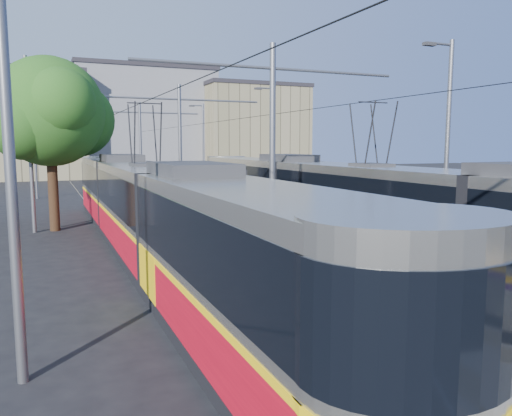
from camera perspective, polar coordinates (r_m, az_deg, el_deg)
name	(u,v)px	position (r m, az deg, el deg)	size (l,w,h in m)	color
ground	(446,355)	(10.72, 20.91, -15.41)	(160.00, 160.00, 0.00)	black
platform	(197,223)	(25.33, -6.79, -1.66)	(4.00, 50.00, 0.30)	gray
tactile_strip_left	(168,221)	(24.94, -10.00, -1.50)	(0.70, 50.00, 0.01)	gray
tactile_strip_right	(224,218)	(25.74, -3.70, -1.14)	(0.70, 50.00, 0.01)	gray
rails	(197,225)	(25.35, -6.79, -1.97)	(8.71, 70.00, 0.03)	gray
tram_left	(147,210)	(18.50, -12.33, -0.19)	(2.43, 30.00, 5.50)	black
tram_right	(370,207)	(18.12, 12.91, 0.12)	(2.43, 32.12, 5.50)	black
catenary	(214,134)	(22.32, -4.88, 8.44)	(9.20, 70.00, 7.00)	slate
street_lamps	(176,142)	(28.89, -9.17, 7.41)	(15.18, 38.22, 8.00)	slate
shelter	(237,197)	(22.60, -2.23, 1.23)	(0.85, 1.26, 2.64)	black
tree	(57,114)	(25.48, -21.80, 9.92)	(5.56, 5.14, 8.08)	#382314
building_left	(13,125)	(67.13, -25.98, 8.50)	(16.32, 12.24, 12.77)	gray
building_centre	(142,122)	(72.28, -12.93, 9.52)	(18.36, 14.28, 14.33)	gray
building_right	(251,130)	(70.45, -0.59, 8.93)	(14.28, 10.20, 12.29)	gray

